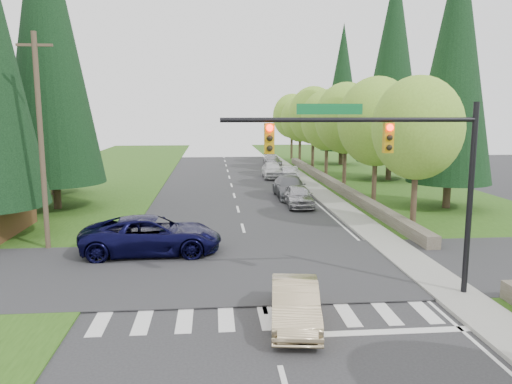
{
  "coord_description": "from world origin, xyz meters",
  "views": [
    {
      "loc": [
        -1.66,
        -11.75,
        6.47
      ],
      "look_at": [
        0.33,
        10.86,
        2.8
      ],
      "focal_mm": 35.0,
      "sensor_mm": 36.0,
      "label": 1
    }
  ],
  "objects": [
    {
      "name": "ground",
      "position": [
        0.0,
        0.0,
        0.0
      ],
      "size": [
        120.0,
        120.0,
        0.0
      ],
      "primitive_type": "plane",
      "color": "#28282B",
      "rests_on": "ground"
    },
    {
      "name": "grass_east",
      "position": [
        13.0,
        20.0,
        0.03
      ],
      "size": [
        14.0,
        110.0,
        0.06
      ],
      "primitive_type": "cube",
      "color": "#284C14",
      "rests_on": "ground"
    },
    {
      "name": "grass_west",
      "position": [
        -13.0,
        20.0,
        0.03
      ],
      "size": [
        14.0,
        110.0,
        0.06
      ],
      "primitive_type": "cube",
      "color": "#284C14",
      "rests_on": "ground"
    },
    {
      "name": "cross_street",
      "position": [
        0.0,
        8.0,
        0.0
      ],
      "size": [
        120.0,
        8.0,
        0.1
      ],
      "primitive_type": "cube",
      "color": "#28282B",
      "rests_on": "ground"
    },
    {
      "name": "sidewalk_east",
      "position": [
        6.9,
        22.0,
        0.07
      ],
      "size": [
        1.8,
        80.0,
        0.13
      ],
      "primitive_type": "cube",
      "color": "gray",
      "rests_on": "ground"
    },
    {
      "name": "curb_east",
      "position": [
        6.05,
        22.0,
        0.07
      ],
      "size": [
        0.2,
        80.0,
        0.13
      ],
      "primitive_type": "cube",
      "color": "gray",
      "rests_on": "ground"
    },
    {
      "name": "stone_wall_north",
      "position": [
        8.6,
        30.0,
        0.35
      ],
      "size": [
        0.7,
        40.0,
        0.7
      ],
      "primitive_type": "cube",
      "color": "#4C4438",
      "rests_on": "ground"
    },
    {
      "name": "traffic_signal",
      "position": [
        4.37,
        4.5,
        4.98
      ],
      "size": [
        8.7,
        0.37,
        6.8
      ],
      "color": "black",
      "rests_on": "ground"
    },
    {
      "name": "utility_pole",
      "position": [
        -9.5,
        12.0,
        5.14
      ],
      "size": [
        1.6,
        0.24,
        10.0
      ],
      "color": "#473828",
      "rests_on": "ground"
    },
    {
      "name": "decid_tree_0",
      "position": [
        9.2,
        14.0,
        5.6
      ],
      "size": [
        4.8,
        4.8,
        8.37
      ],
      "color": "#38281C",
      "rests_on": "ground"
    },
    {
      "name": "decid_tree_1",
      "position": [
        9.3,
        21.0,
        5.8
      ],
      "size": [
        5.2,
        5.2,
        8.8
      ],
      "color": "#38281C",
      "rests_on": "ground"
    },
    {
      "name": "decid_tree_2",
      "position": [
        9.1,
        28.0,
        5.93
      ],
      "size": [
        5.0,
        5.0,
        8.82
      ],
      "color": "#38281C",
      "rests_on": "ground"
    },
    {
      "name": "decid_tree_3",
      "position": [
        9.2,
        35.0,
        5.66
      ],
      "size": [
        5.0,
        5.0,
        8.55
      ],
      "color": "#38281C",
      "rests_on": "ground"
    },
    {
      "name": "decid_tree_4",
      "position": [
        9.3,
        42.0,
        6.06
      ],
      "size": [
        5.4,
        5.4,
        9.18
      ],
      "color": "#38281C",
      "rests_on": "ground"
    },
    {
      "name": "decid_tree_5",
      "position": [
        9.1,
        49.0,
        5.53
      ],
      "size": [
        4.8,
        4.8,
        8.3
      ],
      "color": "#38281C",
      "rests_on": "ground"
    },
    {
      "name": "decid_tree_6",
      "position": [
        9.2,
        56.0,
        5.86
      ],
      "size": [
        5.2,
        5.2,
        8.86
      ],
      "color": "#38281C",
      "rests_on": "ground"
    },
    {
      "name": "conifer_w_c",
      "position": [
        -12.0,
        22.0,
        11.29
      ],
      "size": [
        6.46,
        6.46,
        20.8
      ],
      "color": "#38281C",
      "rests_on": "ground"
    },
    {
      "name": "conifer_w_e",
      "position": [
        -14.0,
        28.0,
        10.29
      ],
      "size": [
        5.78,
        5.78,
        18.8
      ],
      "color": "#38281C",
      "rests_on": "ground"
    },
    {
      "name": "conifer_e_a",
      "position": [
        14.0,
        20.0,
        9.79
      ],
      "size": [
        5.44,
        5.44,
        17.8
      ],
      "color": "#38281C",
      "rests_on": "ground"
    },
    {
      "name": "conifer_e_b",
      "position": [
        15.0,
        34.0,
        10.79
      ],
      "size": [
        6.12,
        6.12,
        19.8
      ],
      "color": "#38281C",
      "rests_on": "ground"
    },
    {
      "name": "conifer_e_c",
      "position": [
        14.0,
        48.0,
        9.29
      ],
      "size": [
        5.1,
        5.1,
        16.8
      ],
      "color": "#38281C",
      "rests_on": "ground"
    },
    {
      "name": "sedan_champagne",
      "position": [
        0.8,
        2.59,
        0.67
      ],
      "size": [
        1.91,
        4.2,
        1.34
      ],
      "primitive_type": "imported",
      "rotation": [
        0.0,
        0.0,
        -0.12
      ],
      "color": "tan",
      "rests_on": "ground"
    },
    {
      "name": "suv_navy",
      "position": [
        -4.46,
        10.77,
        0.88
      ],
      "size": [
        6.43,
        3.14,
        1.76
      ],
      "primitive_type": "imported",
      "rotation": [
        0.0,
        0.0,
        1.61
      ],
      "color": "black",
      "rests_on": "ground"
    },
    {
      "name": "parked_car_a",
      "position": [
        4.2,
        21.6,
        0.74
      ],
      "size": [
        1.83,
        4.4,
        1.49
      ],
      "primitive_type": "imported",
      "rotation": [
        0.0,
        0.0,
        -0.02
      ],
      "color": "#9F9FA3",
      "rests_on": "ground"
    },
    {
      "name": "parked_car_b",
      "position": [
        4.2,
        25.29,
        0.79
      ],
      "size": [
        2.28,
        5.48,
        1.58
      ],
      "primitive_type": "imported",
      "rotation": [
        0.0,
        0.0,
        0.01
      ],
      "color": "slate",
      "rests_on": "ground"
    },
    {
      "name": "parked_car_c",
      "position": [
        5.6,
        34.3,
        0.67
      ],
      "size": [
        1.72,
        4.18,
        1.35
      ],
      "primitive_type": "imported",
      "rotation": [
        0.0,
        0.0,
        -0.07
      ],
      "color": "#B3B4B8",
      "rests_on": "ground"
    },
    {
      "name": "parked_car_d",
      "position": [
        4.2,
        36.56,
        0.81
      ],
      "size": [
        2.0,
        4.79,
        1.62
      ],
      "primitive_type": "imported",
      "rotation": [
        0.0,
        0.0,
        -0.02
      ],
      "color": "silver",
      "rests_on": "ground"
    },
    {
      "name": "parked_car_e",
      "position": [
        5.6,
        48.05,
        0.62
      ],
      "size": [
        2.04,
        4.4,
        1.24
      ],
      "primitive_type": "imported",
      "rotation": [
        0.0,
        0.0,
        0.07
      ],
      "color": "#A5A4A9",
      "rests_on": "ground"
    }
  ]
}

